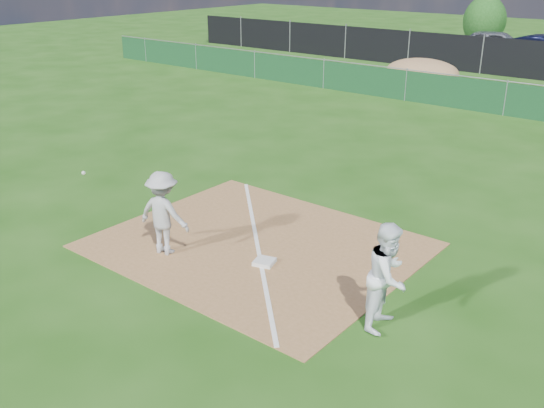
{
  "coord_description": "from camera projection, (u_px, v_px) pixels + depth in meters",
  "views": [
    {
      "loc": [
        7.13,
        -7.35,
        5.37
      ],
      "look_at": [
        0.38,
        1.0,
        1.0
      ],
      "focal_mm": 40.0,
      "sensor_mm": 36.0,
      "label": 1
    }
  ],
  "objects": [
    {
      "name": "runner",
      "position": [
        388.0,
        276.0,
        9.22
      ],
      "size": [
        0.76,
        0.92,
        1.74
      ],
      "primitive_type": "imported",
      "rotation": [
        0.0,
        0.0,
        1.7
      ],
      "color": "white",
      "rests_on": "ground"
    },
    {
      "name": "foul_line",
      "position": [
        257.0,
        244.0,
        12.18
      ],
      "size": [
        5.01,
        5.01,
        0.01
      ],
      "primitive_type": "cube",
      "rotation": [
        0.0,
        0.0,
        0.79
      ],
      "color": "white",
      "rests_on": "infield_dirt"
    },
    {
      "name": "car_left",
      "position": [
        497.0,
        45.0,
        33.96
      ],
      "size": [
        5.17,
        2.86,
        1.66
      ],
      "primitive_type": "imported",
      "rotation": [
        0.0,
        0.0,
        1.76
      ],
      "color": "#AFB3B7",
      "rests_on": "parking_lot"
    },
    {
      "name": "play_at_first",
      "position": [
        163.0,
        213.0,
        11.57
      ],
      "size": [
        2.62,
        0.82,
        1.66
      ],
      "color": "#B8B7BA",
      "rests_on": "infield_dirt"
    },
    {
      "name": "dirt_mound",
      "position": [
        422.0,
        72.0,
        27.48
      ],
      "size": [
        3.38,
        2.6,
        1.17
      ],
      "primitive_type": "ellipsoid",
      "color": "olive",
      "rests_on": "ground"
    },
    {
      "name": "tree_left",
      "position": [
        484.0,
        21.0,
        38.81
      ],
      "size": [
        2.69,
        2.69,
        3.19
      ],
      "color": "#382316",
      "rests_on": "ground"
    },
    {
      "name": "first_base",
      "position": [
        264.0,
        262.0,
        11.41
      ],
      "size": [
        0.45,
        0.45,
        0.08
      ],
      "primitive_type": "cube",
      "rotation": [
        0.0,
        0.0,
        0.3
      ],
      "color": "silver",
      "rests_on": "infield_dirt"
    },
    {
      "name": "ground",
      "position": [
        446.0,
        146.0,
        18.67
      ],
      "size": [
        90.0,
        90.0,
        0.0
      ],
      "primitive_type": "plane",
      "color": "#1C4A0F",
      "rests_on": "ground"
    },
    {
      "name": "green_fence",
      "position": [
        505.0,
        99.0,
        22.05
      ],
      "size": [
        44.0,
        0.05,
        1.2
      ],
      "primitive_type": "cube",
      "color": "#0F381B",
      "rests_on": "ground"
    },
    {
      "name": "infield_dirt",
      "position": [
        257.0,
        245.0,
        12.18
      ],
      "size": [
        6.0,
        5.0,
        0.02
      ],
      "primitive_type": "cube",
      "color": "olive",
      "rests_on": "ground"
    }
  ]
}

